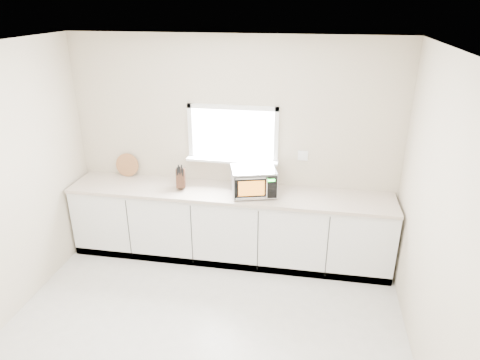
# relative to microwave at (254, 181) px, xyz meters

# --- Properties ---
(ground) EXTENTS (4.00, 4.00, 0.00)m
(ground) POSITION_rel_microwave_xyz_m (-0.31, -1.66, -1.09)
(ground) COLOR beige
(ground) RESTS_ON ground
(back_wall) EXTENTS (4.00, 0.17, 2.70)m
(back_wall) POSITION_rel_microwave_xyz_m (-0.31, 0.34, 0.27)
(back_wall) COLOR beige
(back_wall) RESTS_ON ground
(cabinets) EXTENTS (3.92, 0.60, 0.88)m
(cabinets) POSITION_rel_microwave_xyz_m (-0.31, 0.04, -0.65)
(cabinets) COLOR white
(cabinets) RESTS_ON ground
(countertop) EXTENTS (3.92, 0.64, 0.04)m
(countertop) POSITION_rel_microwave_xyz_m (-0.31, 0.03, -0.19)
(countertop) COLOR beige
(countertop) RESTS_ON cabinets
(microwave) EXTENTS (0.59, 0.51, 0.33)m
(microwave) POSITION_rel_microwave_xyz_m (0.00, 0.00, 0.00)
(microwave) COLOR black
(microwave) RESTS_ON countertop
(knife_block) EXTENTS (0.15, 0.24, 0.32)m
(knife_block) POSITION_rel_microwave_xyz_m (-0.89, 0.03, -0.03)
(knife_block) COLOR #49261A
(knife_block) RESTS_ON countertop
(cutting_board) EXTENTS (0.30, 0.07, 0.30)m
(cutting_board) POSITION_rel_microwave_xyz_m (-1.69, 0.28, -0.02)
(cutting_board) COLOR #A56440
(cutting_board) RESTS_ON countertop
(coffee_grinder) EXTENTS (0.13, 0.13, 0.19)m
(coffee_grinder) POSITION_rel_microwave_xyz_m (-0.22, 0.21, -0.08)
(coffee_grinder) COLOR #BBBDC3
(coffee_grinder) RESTS_ON countertop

